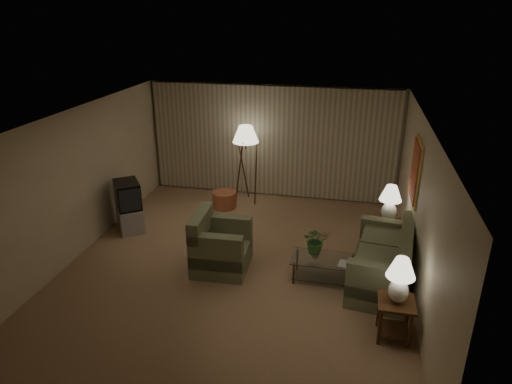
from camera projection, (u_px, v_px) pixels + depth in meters
ground at (237, 264)px, 8.31m from camera, size 7.00×7.00×0.00m
room_shell at (256, 149)px, 9.01m from camera, size 6.04×7.02×2.72m
sofa at (381, 262)px, 7.60m from camera, size 2.05×1.38×0.81m
armchair at (221, 247)px, 8.05m from camera, size 1.07×1.02×0.83m
side_table_near at (395, 313)px, 6.35m from camera, size 0.50×0.50×0.60m
side_table_far at (387, 230)px, 8.70m from camera, size 0.50×0.42×0.60m
table_lamp_near at (400, 276)px, 6.12m from camera, size 0.39×0.39×0.68m
table_lamp_far at (390, 200)px, 8.47m from camera, size 0.41×0.41×0.71m
coffee_table at (323, 266)px, 7.74m from camera, size 1.09×0.60×0.41m
tv_cabinet at (130, 218)px, 9.55m from camera, size 1.18×1.17×0.50m
crt_tv at (127, 195)px, 9.35m from camera, size 1.09×1.08×0.56m
floor_lamp at (246, 163)px, 10.61m from camera, size 0.60×0.60×1.86m
ottoman at (225, 199)px, 10.61m from camera, size 0.72×0.72×0.37m
vase at (315, 254)px, 7.69m from camera, size 0.17×0.17×0.14m
flowers at (316, 238)px, 7.58m from camera, size 0.47×0.42×0.47m
book at (339, 263)px, 7.55m from camera, size 0.22×0.27×0.02m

